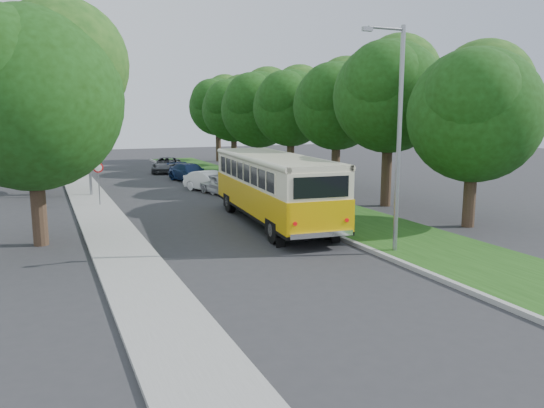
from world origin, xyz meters
name	(u,v)px	position (x,y,z in m)	size (l,w,h in m)	color
ground	(260,249)	(0.00, 0.00, 0.00)	(120.00, 120.00, 0.00)	#2C2C2F
curb	(289,217)	(3.60, 5.00, 0.07)	(0.20, 70.00, 0.15)	gray
grass_verge	(331,213)	(5.95, 5.00, 0.07)	(4.50, 70.00, 0.13)	#1B4412
sidewalk	(110,232)	(-4.80, 5.00, 0.06)	(2.20, 70.00, 0.12)	gray
treeline	(202,100)	(3.15, 17.99, 5.93)	(24.27, 41.91, 9.46)	#332319
lamppost_near	(397,133)	(4.21, -2.50, 4.37)	(1.71, 0.16, 8.00)	gray
lamppost_far	(86,129)	(-4.70, 16.00, 4.12)	(1.71, 0.16, 7.50)	gray
warning_sign	(99,176)	(-4.50, 11.98, 1.71)	(0.56, 0.10, 2.50)	gray
vintage_bus	(274,189)	(2.35, 4.03, 1.62)	(2.80, 10.88, 3.23)	#EBB107
car_silver	(221,184)	(3.00, 13.68, 0.64)	(1.51, 3.76, 1.28)	#B4B3B8
car_white	(210,181)	(2.68, 15.04, 0.66)	(1.41, 4.04, 1.33)	white
car_blue	(190,173)	(2.90, 20.75, 0.66)	(1.85, 4.55, 1.32)	navy
car_grey	(166,165)	(2.62, 27.58, 0.65)	(2.16, 4.68, 1.30)	#505257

